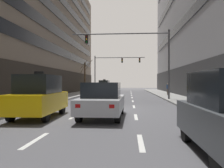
{
  "coord_description": "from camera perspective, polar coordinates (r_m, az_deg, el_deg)",
  "views": [
    {
      "loc": [
        1.24,
        -14.82,
        1.75
      ],
      "look_at": [
        -0.64,
        10.75,
        1.57
      ],
      "focal_mm": 37.43,
      "sensor_mm": 36.0,
      "label": 1
    }
  ],
  "objects": [
    {
      "name": "ground_plane",
      "position": [
        14.97,
        -0.57,
        -6.31
      ],
      "size": [
        120.0,
        120.0,
        0.0
      ],
      "primitive_type": "plane",
      "color": "#515156"
    },
    {
      "name": "sidewalk_left",
      "position": [
        16.7,
        -22.66,
        -5.4
      ],
      "size": [
        3.08,
        80.0,
        0.14
      ],
      "primitive_type": "cube",
      "color": "gray",
      "rests_on": "ground"
    },
    {
      "name": "sidewalk_right",
      "position": [
        15.74,
        22.96,
        -5.76
      ],
      "size": [
        3.08,
        80.0,
        0.14
      ],
      "primitive_type": "cube",
      "color": "gray",
      "rests_on": "ground"
    },
    {
      "name": "lane_stripe_l1_s2",
      "position": [
        7.58,
        -18.21,
        -12.93
      ],
      "size": [
        0.16,
        2.0,
        0.01
      ],
      "primitive_type": "cube",
      "color": "silver",
      "rests_on": "ground"
    },
    {
      "name": "lane_stripe_l1_s3",
      "position": [
        12.27,
        -9.18,
        -7.78
      ],
      "size": [
        0.16,
        2.0,
        0.01
      ],
      "primitive_type": "cube",
      "color": "silver",
      "rests_on": "ground"
    },
    {
      "name": "lane_stripe_l1_s4",
      "position": [
        17.14,
        -5.29,
        -5.45
      ],
      "size": [
        0.16,
        2.0,
        0.01
      ],
      "primitive_type": "cube",
      "color": "silver",
      "rests_on": "ground"
    },
    {
      "name": "lane_stripe_l1_s5",
      "position": [
        22.07,
        -3.14,
        -4.14
      ],
      "size": [
        0.16,
        2.0,
        0.01
      ],
      "primitive_type": "cube",
      "color": "silver",
      "rests_on": "ground"
    },
    {
      "name": "lane_stripe_l1_s6",
      "position": [
        27.02,
        -1.78,
        -3.3
      ],
      "size": [
        0.16,
        2.0,
        0.01
      ],
      "primitive_type": "cube",
      "color": "silver",
      "rests_on": "ground"
    },
    {
      "name": "lane_stripe_l1_s7",
      "position": [
        31.99,
        -0.85,
        -2.73
      ],
      "size": [
        0.16,
        2.0,
        0.01
      ],
      "primitive_type": "cube",
      "color": "silver",
      "rests_on": "ground"
    },
    {
      "name": "lane_stripe_l1_s8",
      "position": [
        36.97,
        -0.16,
        -2.31
      ],
      "size": [
        0.16,
        2.0,
        0.01
      ],
      "primitive_type": "cube",
      "color": "silver",
      "rests_on": "ground"
    },
    {
      "name": "lane_stripe_l1_s9",
      "position": [
        41.95,
        0.36,
        -1.99
      ],
      "size": [
        0.16,
        2.0,
        0.01
      ],
      "primitive_type": "cube",
      "color": "silver",
      "rests_on": "ground"
    },
    {
      "name": "lane_stripe_l1_s10",
      "position": [
        46.93,
        0.77,
        -1.73
      ],
      "size": [
        0.16,
        2.0,
        0.01
      ],
      "primitive_type": "cube",
      "color": "silver",
      "rests_on": "ground"
    },
    {
      "name": "lane_stripe_l2_s2",
      "position": [
        7.05,
        7.04,
        -13.94
      ],
      "size": [
        0.16,
        2.0,
        0.01
      ],
      "primitive_type": "cube",
      "color": "silver",
      "rests_on": "ground"
    },
    {
      "name": "lane_stripe_l2_s3",
      "position": [
        11.95,
        5.85,
        -8.0
      ],
      "size": [
        0.16,
        2.0,
        0.01
      ],
      "primitive_type": "cube",
      "color": "silver",
      "rests_on": "ground"
    },
    {
      "name": "lane_stripe_l2_s4",
      "position": [
        16.91,
        5.36,
        -5.52
      ],
      "size": [
        0.16,
        2.0,
        0.01
      ],
      "primitive_type": "cube",
      "color": "silver",
      "rests_on": "ground"
    },
    {
      "name": "lane_stripe_l2_s5",
      "position": [
        21.89,
        5.1,
        -4.17
      ],
      "size": [
        0.16,
        2.0,
        0.01
      ],
      "primitive_type": "cube",
      "color": "silver",
      "rests_on": "ground"
    },
    {
      "name": "lane_stripe_l2_s6",
      "position": [
        26.88,
        4.93,
        -3.32
      ],
      "size": [
        0.16,
        2.0,
        0.01
      ],
      "primitive_type": "cube",
      "color": "silver",
      "rests_on": "ground"
    },
    {
      "name": "lane_stripe_l2_s7",
      "position": [
        31.87,
        4.82,
        -2.74
      ],
      "size": [
        0.16,
        2.0,
        0.01
      ],
      "primitive_type": "cube",
      "color": "silver",
      "rests_on": "ground"
    },
    {
      "name": "lane_stripe_l2_s8",
      "position": [
        36.86,
        4.74,
        -2.32
      ],
      "size": [
        0.16,
        2.0,
        0.01
      ],
      "primitive_type": "cube",
      "color": "silver",
      "rests_on": "ground"
    },
    {
      "name": "lane_stripe_l2_s9",
      "position": [
        41.85,
        4.67,
        -1.99
      ],
      "size": [
        0.16,
        2.0,
        0.01
      ],
      "primitive_type": "cube",
      "color": "silver",
      "rests_on": "ground"
    },
    {
      "name": "lane_stripe_l2_s10",
      "position": [
        46.85,
        4.62,
        -1.74
      ],
      "size": [
        0.16,
        2.0,
        0.01
      ],
      "primitive_type": "cube",
      "color": "silver",
      "rests_on": "ground"
    },
    {
      "name": "taxi_driving_0",
      "position": [
        41.7,
        -1.89,
        -0.56
      ],
      "size": [
        2.03,
        4.45,
        2.29
      ],
      "color": "black",
      "rests_on": "ground"
    },
    {
      "name": "car_driving_1",
      "position": [
        11.51,
        -2.36,
        -4.03
      ],
      "size": [
        2.04,
        4.69,
        1.74
      ],
      "color": "black",
      "rests_on": "ground"
    },
    {
      "name": "taxi_driving_2",
      "position": [
        12.17,
        -17.36,
        -2.89
      ],
      "size": [
        1.92,
        4.41,
        2.29
      ],
      "color": "black",
      "rests_on": "ground"
    },
    {
      "name": "traffic_signal_0",
      "position": [
        23.45,
        6.67,
        8.22
      ],
      "size": [
        9.69,
        0.35,
        6.79
      ],
      "color": "#4C4C51",
      "rests_on": "sidewalk_right"
    },
    {
      "name": "traffic_signal_1",
      "position": [
        43.43,
        0.02,
        4.59
      ],
      "size": [
        9.3,
        0.35,
        6.56
      ],
      "color": "#4C4C51",
      "rests_on": "sidewalk_left"
    },
    {
      "name": "street_tree_0",
      "position": [
        38.29,
        -6.62,
        1.95
      ],
      "size": [
        2.02,
        1.35,
        5.3
      ],
      "color": "#4C3823",
      "rests_on": "sidewalk_left"
    },
    {
      "name": "pedestrian_0",
      "position": [
        31.2,
        13.54,
        -0.98
      ],
      "size": [
        0.4,
        0.4,
        1.52
      ],
      "color": "brown",
      "rests_on": "sidewalk_right"
    }
  ]
}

